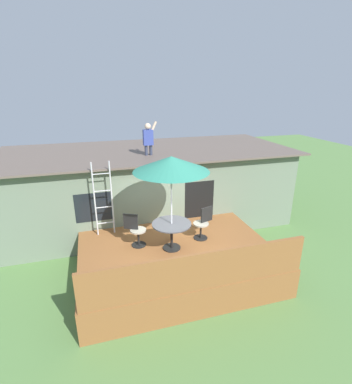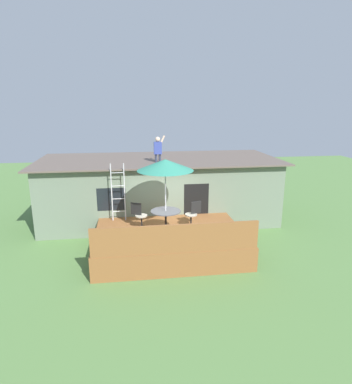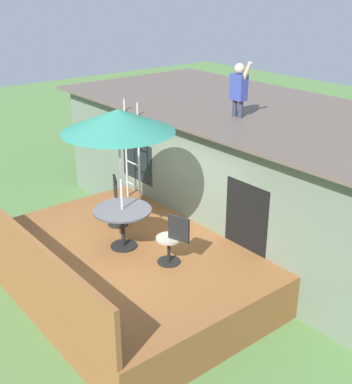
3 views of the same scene
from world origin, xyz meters
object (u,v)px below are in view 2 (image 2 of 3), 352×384
at_px(patio_chair_left, 140,216).
at_px(patio_chair_right, 193,214).
at_px(patio_table, 166,215).
at_px(step_ladder, 118,192).
at_px(person_figure, 158,148).
at_px(patio_umbrella, 165,165).

bearing_deg(patio_chair_left, patio_chair_right, 22.75).
height_order(patio_table, patio_chair_right, patio_chair_right).
xyz_separation_m(step_ladder, person_figure, (1.65, 1.44, 1.47)).
xyz_separation_m(patio_umbrella, patio_chair_left, (-0.89, 0.44, -1.89)).
bearing_deg(patio_chair_left, patio_table, -0.00).
height_order(step_ladder, person_figure, person_figure).
bearing_deg(patio_chair_right, person_figure, -85.22).
bearing_deg(person_figure, patio_chair_right, -67.78).
distance_m(patio_umbrella, patio_chair_left, 2.14).
bearing_deg(patio_chair_right, patio_umbrella, 0.00).
distance_m(patio_table, step_ladder, 2.19).
bearing_deg(patio_chair_left, step_ladder, 155.87).
bearing_deg(patio_table, patio_chair_right, 17.45).
bearing_deg(step_ladder, person_figure, 41.21).
bearing_deg(step_ladder, patio_table, -39.59).
relative_size(person_figure, patio_chair_right, 1.21).
height_order(step_ladder, patio_chair_left, step_ladder).
bearing_deg(patio_table, patio_umbrella, 0.00).
bearing_deg(patio_table, person_figure, 89.91).
xyz_separation_m(patio_table, patio_chair_right, (1.02, 0.32, -0.13)).
xyz_separation_m(step_ladder, patio_chair_right, (2.66, -1.04, -0.64)).
bearing_deg(step_ladder, patio_umbrella, -39.59).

